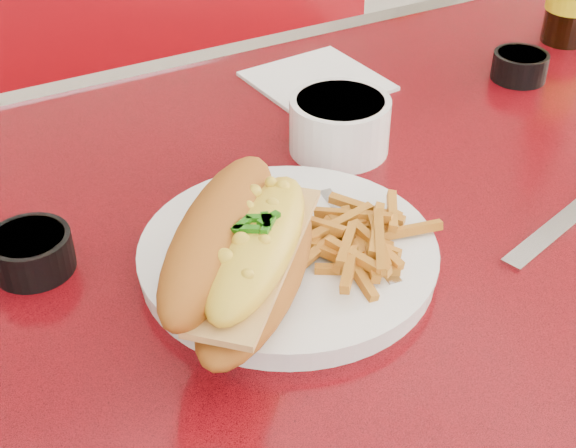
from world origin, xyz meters
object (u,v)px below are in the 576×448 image
mac_hoagie (244,251)px  sauce_cup_left (31,251)px  sauce_cup_right (520,65)px  gravy_ramekin (340,123)px  diner_table (394,361)px  dinner_plate (288,255)px  booth_bench_far (139,210)px  fork (348,222)px

mac_hoagie → sauce_cup_left: bearing=89.9°
sauce_cup_left → sauce_cup_right: sauce_cup_left is taller
gravy_ramekin → mac_hoagie: bearing=-138.2°
mac_hoagie → diner_table: bearing=-37.7°
diner_table → sauce_cup_right: (0.28, 0.17, 0.18)m
dinner_plate → sauce_cup_left: 0.20m
booth_bench_far → sauce_cup_left: size_ratio=14.02×
booth_bench_far → sauce_cup_left: bearing=-112.4°
diner_table → booth_bench_far: size_ratio=1.03×
dinner_plate → diner_table: bearing=-2.9°
mac_hoagie → sauce_cup_left: size_ratio=2.43×
dinner_plate → mac_hoagie: size_ratio=1.25×
mac_hoagie → fork: mac_hoagie is taller
diner_table → mac_hoagie: 0.27m
fork → sauce_cup_left: sauce_cup_left is taller
gravy_ramekin → sauce_cup_left: 0.31m
booth_bench_far → sauce_cup_left: booth_bench_far is taller
booth_bench_far → gravy_ramekin: bearing=-88.7°
dinner_plate → mac_hoagie: (-0.05, -0.03, 0.04)m
mac_hoagie → sauce_cup_right: size_ratio=2.55×
diner_table → dinner_plate: (-0.11, 0.01, 0.17)m
dinner_plate → sauce_cup_right: size_ratio=3.19×
dinner_plate → mac_hoagie: mac_hoagie is taller
dinner_plate → gravy_ramekin: gravy_ramekin is taller
fork → gravy_ramekin: bearing=-21.6°
diner_table → sauce_cup_left: 0.36m
dinner_plate → gravy_ramekin: size_ratio=2.48×
gravy_ramekin → sauce_cup_left: size_ratio=1.23×
fork → mac_hoagie: bearing=115.5°
gravy_ramekin → sauce_cup_left: gravy_ramekin is taller
diner_table → sauce_cup_left: (-0.29, 0.10, 0.18)m
diner_table → mac_hoagie: size_ratio=5.91×
diner_table → booth_bench_far: (0.00, 0.81, -0.32)m
booth_bench_far → gravy_ramekin: size_ratio=11.42×
dinner_plate → sauce_cup_left: bearing=152.6°
booth_bench_far → mac_hoagie: size_ratio=5.77×
fork → sauce_cup_right: size_ratio=2.02×
diner_table → gravy_ramekin: 0.24m
booth_bench_far → sauce_cup_left: 0.92m
fork → sauce_cup_left: (-0.24, 0.09, 0.00)m
dinner_plate → gravy_ramekin: (0.13, 0.13, 0.02)m
fork → dinner_plate: bearing=103.7°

